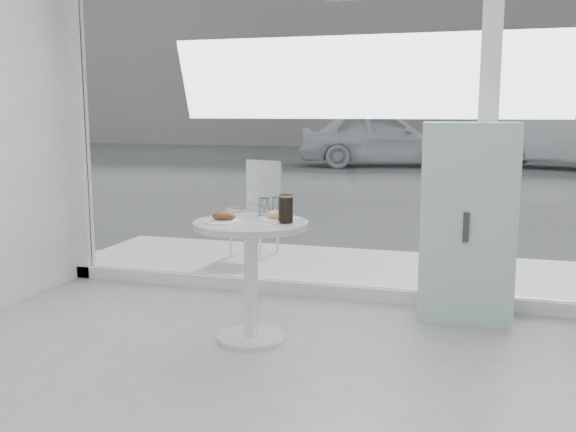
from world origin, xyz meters
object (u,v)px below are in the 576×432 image
(plate_fritter, at_px, (224,218))
(water_tumbler_b, at_px, (278,208))
(plate_donut, at_px, (278,217))
(water_tumbler_a, at_px, (264,208))
(main_table, at_px, (251,256))
(cola_glass, at_px, (286,209))
(car_white, at_px, (382,138))
(car_silver, at_px, (570,140))
(mint_cabinet, at_px, (467,222))
(patio_chair, at_px, (258,201))

(plate_fritter, distance_m, water_tumbler_b, 0.41)
(plate_donut, bearing_deg, water_tumbler_b, 107.25)
(plate_donut, xyz_separation_m, water_tumbler_a, (-0.13, 0.13, 0.03))
(plate_fritter, bearing_deg, main_table, 27.51)
(main_table, xyz_separation_m, cola_glass, (0.22, 0.02, 0.30))
(main_table, xyz_separation_m, plate_donut, (0.14, 0.10, 0.24))
(main_table, bearing_deg, plate_donut, 35.94)
(car_white, height_order, car_silver, car_white)
(plate_donut, height_order, cola_glass, cola_glass)
(mint_cabinet, relative_size, cola_glass, 7.88)
(mint_cabinet, bearing_deg, water_tumbler_b, -156.16)
(plate_donut, height_order, water_tumbler_a, water_tumbler_a)
(main_table, height_order, car_silver, car_silver)
(patio_chair, distance_m, car_white, 11.18)
(plate_fritter, height_order, cola_glass, cola_glass)
(main_table, xyz_separation_m, water_tumbler_b, (0.10, 0.24, 0.27))
(car_white, bearing_deg, cola_glass, 171.87)
(main_table, height_order, patio_chair, patio_chair)
(mint_cabinet, height_order, water_tumbler_a, mint_cabinet)
(plate_fritter, distance_m, cola_glass, 0.39)
(plate_fritter, bearing_deg, water_tumbler_b, 52.17)
(patio_chair, relative_size, water_tumbler_a, 7.86)
(car_white, xyz_separation_m, plate_donut, (1.22, -13.31, 0.04))
(water_tumbler_b, height_order, cola_glass, cola_glass)
(patio_chair, xyz_separation_m, plate_donut, (0.87, -2.14, 0.22))
(water_tumbler_a, bearing_deg, plate_donut, -44.80)
(main_table, relative_size, plate_donut, 3.14)
(mint_cabinet, xyz_separation_m, plate_donut, (-1.15, -0.76, 0.10))
(mint_cabinet, xyz_separation_m, water_tumbler_a, (-1.28, -0.63, 0.13))
(plate_fritter, distance_m, plate_donut, 0.34)
(plate_fritter, xyz_separation_m, water_tumbler_a, (0.16, 0.31, 0.02))
(water_tumbler_b, bearing_deg, car_white, 95.09)
(car_white, distance_m, water_tumbler_b, 13.23)
(main_table, xyz_separation_m, mint_cabinet, (1.29, 0.86, 0.14))
(water_tumbler_a, distance_m, water_tumbler_b, 0.09)
(plate_donut, relative_size, cola_glass, 1.41)
(car_silver, distance_m, water_tumbler_b, 14.07)
(car_white, relative_size, plate_fritter, 19.08)
(car_white, relative_size, car_silver, 0.98)
(mint_cabinet, bearing_deg, car_silver, 76.11)
(mint_cabinet, relative_size, water_tumbler_a, 11.82)
(mint_cabinet, bearing_deg, plate_fritter, -150.52)
(plate_fritter, height_order, water_tumbler_b, water_tumbler_b)
(mint_cabinet, relative_size, plate_fritter, 5.98)
(car_white, bearing_deg, water_tumbler_a, 171.05)
(plate_donut, xyz_separation_m, cola_glass, (0.08, -0.09, 0.06))
(mint_cabinet, bearing_deg, main_table, -149.90)
(main_table, xyz_separation_m, car_silver, (3.62, 13.86, 0.19))
(main_table, relative_size, car_white, 0.18)
(water_tumbler_a, bearing_deg, car_white, 94.70)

